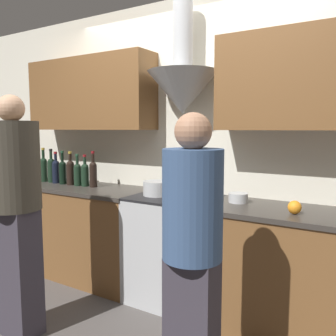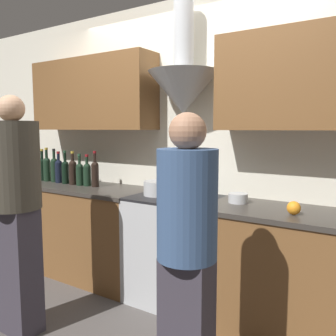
{
  "view_description": "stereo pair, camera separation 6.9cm",
  "coord_description": "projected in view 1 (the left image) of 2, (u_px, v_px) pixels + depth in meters",
  "views": [
    {
      "loc": [
        1.48,
        -2.2,
        1.46
      ],
      "look_at": [
        0.0,
        0.21,
        1.15
      ],
      "focal_mm": 38.0,
      "sensor_mm": 36.0,
      "label": 1
    },
    {
      "loc": [
        1.54,
        -2.17,
        1.46
      ],
      "look_at": [
        0.0,
        0.21,
        1.15
      ],
      "focal_mm": 38.0,
      "sensor_mm": 36.0,
      "label": 2
    }
  ],
  "objects": [
    {
      "name": "wine_bottle_8",
      "position": [
        93.0,
        173.0,
        3.43
      ],
      "size": [
        0.07,
        0.07,
        0.35
      ],
      "color": "black",
      "rests_on": "counter_left"
    },
    {
      "name": "wine_bottle_0",
      "position": [
        39.0,
        168.0,
        3.84
      ],
      "size": [
        0.08,
        0.08,
        0.34
      ],
      "color": "black",
      "rests_on": "counter_left"
    },
    {
      "name": "saucepan",
      "position": [
        238.0,
        198.0,
        2.73
      ],
      "size": [
        0.15,
        0.15,
        0.07
      ],
      "color": "#B7BABC",
      "rests_on": "counter_right"
    },
    {
      "name": "wine_bottle_4",
      "position": [
        63.0,
        171.0,
        3.62
      ],
      "size": [
        0.07,
        0.07,
        0.34
      ],
      "color": "black",
      "rests_on": "counter_left"
    },
    {
      "name": "wine_bottle_2",
      "position": [
        51.0,
        169.0,
        3.74
      ],
      "size": [
        0.08,
        0.08,
        0.35
      ],
      "color": "black",
      "rests_on": "counter_left"
    },
    {
      "name": "counter_left",
      "position": [
        83.0,
        230.0,
        3.56
      ],
      "size": [
        1.46,
        0.62,
        0.9
      ],
      "color": "brown",
      "rests_on": "ground_plane"
    },
    {
      "name": "stove_range",
      "position": [
        174.0,
        248.0,
        3.01
      ],
      "size": [
        0.7,
        0.6,
        0.9
      ],
      "color": "#B7BABC",
      "rests_on": "ground_plane"
    },
    {
      "name": "wine_bottle_1",
      "position": [
        44.0,
        168.0,
        3.79
      ],
      "size": [
        0.08,
        0.08,
        0.36
      ],
      "color": "black",
      "rests_on": "counter_left"
    },
    {
      "name": "wine_bottle_5",
      "position": [
        70.0,
        171.0,
        3.57
      ],
      "size": [
        0.08,
        0.08,
        0.34
      ],
      "color": "black",
      "rests_on": "counter_left"
    },
    {
      "name": "mixing_bowl",
      "position": [
        194.0,
        193.0,
        2.92
      ],
      "size": [
        0.25,
        0.25,
        0.08
      ],
      "color": "#B7BABC",
      "rests_on": "stove_range"
    },
    {
      "name": "ground_plane",
      "position": [
        154.0,
        315.0,
        2.8
      ],
      "size": [
        12.0,
        12.0,
        0.0
      ],
      "primitive_type": "plane",
      "color": "#4C4744"
    },
    {
      "name": "wine_bottle_6",
      "position": [
        77.0,
        173.0,
        3.51
      ],
      "size": [
        0.07,
        0.07,
        0.32
      ],
      "color": "black",
      "rests_on": "counter_left"
    },
    {
      "name": "stock_pot",
      "position": [
        157.0,
        188.0,
        3.02
      ],
      "size": [
        0.24,
        0.24,
        0.12
      ],
      "color": "#B7BABC",
      "rests_on": "stove_range"
    },
    {
      "name": "person_foreground_right",
      "position": [
        192.0,
        250.0,
        1.79
      ],
      "size": [
        0.3,
        0.3,
        1.54
      ],
      "color": "#38333D",
      "rests_on": "ground_plane"
    },
    {
      "name": "wine_bottle_7",
      "position": [
        85.0,
        173.0,
        3.48
      ],
      "size": [
        0.08,
        0.08,
        0.31
      ],
      "color": "black",
      "rests_on": "counter_left"
    },
    {
      "name": "counter_right",
      "position": [
        289.0,
        272.0,
        2.52
      ],
      "size": [
        1.22,
        0.62,
        0.9
      ],
      "color": "brown",
      "rests_on": "ground_plane"
    },
    {
      "name": "wall_back",
      "position": [
        185.0,
        126.0,
        3.14
      ],
      "size": [
        8.4,
        0.59,
        2.6
      ],
      "color": "silver",
      "rests_on": "ground_plane"
    },
    {
      "name": "wine_bottle_3",
      "position": [
        56.0,
        170.0,
        3.68
      ],
      "size": [
        0.08,
        0.08,
        0.33
      ],
      "color": "black",
      "rests_on": "counter_left"
    },
    {
      "name": "person_foreground_left",
      "position": [
        15.0,
        206.0,
        2.46
      ],
      "size": [
        0.35,
        0.35,
        1.69
      ],
      "color": "#38333D",
      "rests_on": "ground_plane"
    },
    {
      "name": "orange_fruit",
      "position": [
        295.0,
        207.0,
        2.36
      ],
      "size": [
        0.09,
        0.09,
        0.09
      ],
      "color": "orange",
      "rests_on": "counter_right"
    }
  ]
}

